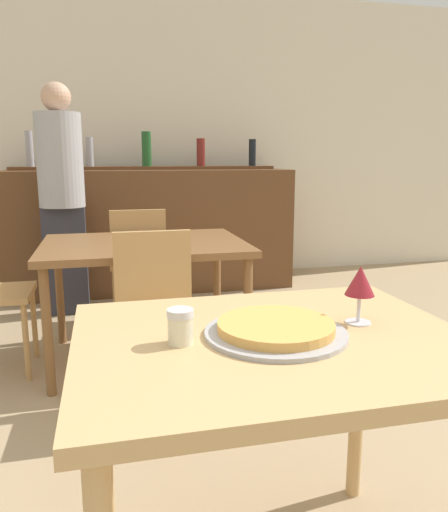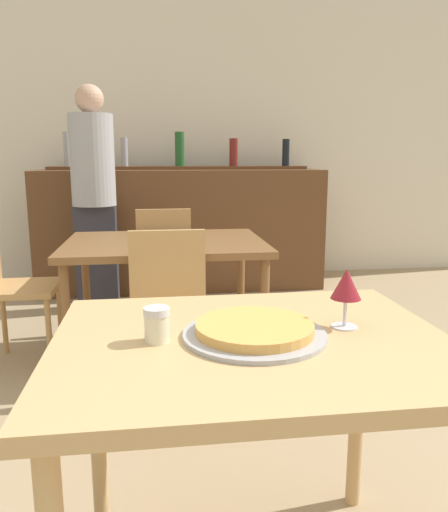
{
  "view_description": "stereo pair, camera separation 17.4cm",
  "coord_description": "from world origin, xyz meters",
  "px_view_note": "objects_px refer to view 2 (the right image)",
  "views": [
    {
      "loc": [
        -0.4,
        -1.14,
        1.21
      ],
      "look_at": [
        0.0,
        0.55,
        0.87
      ],
      "focal_mm": 35.0,
      "sensor_mm": 36.0,
      "label": 1
    },
    {
      "loc": [
        -0.23,
        -1.17,
        1.21
      ],
      "look_at": [
        0.0,
        0.55,
        0.87
      ],
      "focal_mm": 35.0,
      "sensor_mm": 36.0,
      "label": 2
    }
  ],
  "objects_px": {
    "pizza_tray": "(255,331)",
    "person_standing": "(94,191)",
    "cheese_shaker": "(157,325)",
    "chair_far_side_left": "(8,280)",
    "chair_far_side_back": "(164,256)",
    "wine_glass": "(346,286)",
    "chair_far_side_front": "(169,304)"
  },
  "relations": [
    {
      "from": "chair_far_side_front",
      "to": "cheese_shaker",
      "type": "xyz_separation_m",
      "value": [
        -0.05,
        -1.18,
        0.3
      ]
    },
    {
      "from": "chair_far_side_front",
      "to": "person_standing",
      "type": "bearing_deg",
      "value": 107.32
    },
    {
      "from": "wine_glass",
      "to": "chair_far_side_back",
      "type": "bearing_deg",
      "value": 100.5
    },
    {
      "from": "cheese_shaker",
      "to": "chair_far_side_left",
      "type": "bearing_deg",
      "value": 115.56
    },
    {
      "from": "chair_far_side_left",
      "to": "pizza_tray",
      "type": "bearing_deg",
      "value": -148.5
    },
    {
      "from": "pizza_tray",
      "to": "cheese_shaker",
      "type": "xyz_separation_m",
      "value": [
        -0.24,
        0.0,
        0.03
      ]
    },
    {
      "from": "wine_glass",
      "to": "chair_far_side_front",
      "type": "bearing_deg",
      "value": 111.22
    },
    {
      "from": "chair_far_side_left",
      "to": "wine_glass",
      "type": "bearing_deg",
      "value": -142.35
    },
    {
      "from": "pizza_tray",
      "to": "cheese_shaker",
      "type": "relative_size",
      "value": 4.16
    },
    {
      "from": "chair_far_side_left",
      "to": "chair_far_side_back",
      "type": "bearing_deg",
      "value": -55.81
    },
    {
      "from": "chair_far_side_left",
      "to": "wine_glass",
      "type": "height_order",
      "value": "wine_glass"
    },
    {
      "from": "chair_far_side_front",
      "to": "person_standing",
      "type": "distance_m",
      "value": 1.83
    },
    {
      "from": "chair_far_side_left",
      "to": "person_standing",
      "type": "xyz_separation_m",
      "value": [
        0.38,
        1.08,
        0.45
      ]
    },
    {
      "from": "pizza_tray",
      "to": "person_standing",
      "type": "xyz_separation_m",
      "value": [
        -0.72,
        2.88,
        0.17
      ]
    },
    {
      "from": "chair_far_side_back",
      "to": "chair_far_side_left",
      "type": "relative_size",
      "value": 1.0
    },
    {
      "from": "chair_far_side_left",
      "to": "pizza_tray",
      "type": "height_order",
      "value": "chair_far_side_left"
    },
    {
      "from": "chair_far_side_back",
      "to": "person_standing",
      "type": "distance_m",
      "value": 0.83
    },
    {
      "from": "cheese_shaker",
      "to": "wine_glass",
      "type": "bearing_deg",
      "value": 4.87
    },
    {
      "from": "person_standing",
      "to": "wine_glass",
      "type": "height_order",
      "value": "person_standing"
    },
    {
      "from": "chair_far_side_left",
      "to": "pizza_tray",
      "type": "distance_m",
      "value": 2.13
    },
    {
      "from": "chair_far_side_back",
      "to": "pizza_tray",
      "type": "relative_size",
      "value": 2.38
    },
    {
      "from": "chair_far_side_back",
      "to": "chair_far_side_left",
      "type": "distance_m",
      "value": 1.1
    },
    {
      "from": "cheese_shaker",
      "to": "person_standing",
      "type": "xyz_separation_m",
      "value": [
        -0.48,
        2.87,
        0.14
      ]
    },
    {
      "from": "pizza_tray",
      "to": "wine_glass",
      "type": "relative_size",
      "value": 2.28
    },
    {
      "from": "person_standing",
      "to": "chair_far_side_left",
      "type": "bearing_deg",
      "value": -109.64
    },
    {
      "from": "chair_far_side_back",
      "to": "person_standing",
      "type": "bearing_deg",
      "value": -40.74
    },
    {
      "from": "chair_far_side_front",
      "to": "wine_glass",
      "type": "distance_m",
      "value": 1.27
    },
    {
      "from": "person_standing",
      "to": "wine_glass",
      "type": "xyz_separation_m",
      "value": [
        0.97,
        -2.83,
        -0.07
      ]
    },
    {
      "from": "chair_far_side_back",
      "to": "cheese_shaker",
      "type": "bearing_deg",
      "value": 88.72
    },
    {
      "from": "pizza_tray",
      "to": "person_standing",
      "type": "bearing_deg",
      "value": 104.02
    },
    {
      "from": "chair_far_side_back",
      "to": "cheese_shaker",
      "type": "height_order",
      "value": "chair_far_side_back"
    },
    {
      "from": "chair_far_side_back",
      "to": "person_standing",
      "type": "relative_size",
      "value": 0.49
    }
  ]
}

